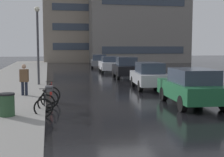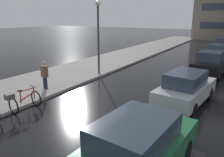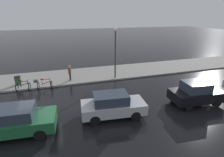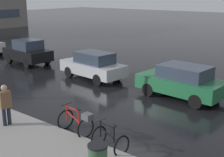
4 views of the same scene
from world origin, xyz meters
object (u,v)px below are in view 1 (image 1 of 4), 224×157
bicycle_second (50,94)px  car_silver (149,75)px  car_white (110,64)px  car_green (192,87)px  pedestrian (24,79)px  car_grey (99,61)px  trash_bin (7,107)px  car_black (126,68)px  bicycle_nearest (45,104)px  streetlamp (38,38)px

bicycle_second → car_silver: bearing=37.6°
bicycle_second → car_white: (5.92, 16.79, 0.29)m
car_green → car_white: bearing=90.2°
car_silver → pedestrian: size_ratio=2.50×
bicycle_second → car_grey: (5.91, 23.51, 0.29)m
car_white → trash_bin: size_ratio=4.78×
car_black → car_grey: car_black is taller
bicycle_second → car_black: 12.43m
car_white → car_green: bearing=-89.8°
car_silver → car_black: 6.32m
bicycle_nearest → pedestrian: pedestrian is taller
car_silver → streetlamp: bearing=160.5°
car_white → car_grey: (-0.02, 6.72, -0.00)m
car_grey → car_black: bearing=-89.4°
trash_bin → car_grey: bearing=74.0°
bicycle_nearest → bicycle_second: bicycle_second is taller
car_grey → trash_bin: car_grey is taller
car_silver → bicycle_nearest: bearing=-134.8°
bicycle_second → car_silver: car_silver is taller
car_white → car_silver: bearing=-90.2°
car_black → trash_bin: bearing=-120.0°
car_black → streetlamp: 8.13m
streetlamp → trash_bin: (-0.82, -9.09, -2.60)m
car_white → streetlamp: size_ratio=0.89×
car_black → streetlamp: (-6.72, -3.99, 2.23)m
bicycle_second → car_green: bearing=-9.6°
car_green → car_black: size_ratio=1.10×
pedestrian → bicycle_second: bearing=-63.0°
pedestrian → trash_bin: bearing=-93.2°
car_silver → car_black: (0.16, 6.32, 0.03)m
car_grey → bicycle_second: bearing=-104.1°
trash_bin → bicycle_second: bearing=56.1°
pedestrian → trash_bin: pedestrian is taller
car_green → car_grey: bearing=90.2°
car_black → car_grey: (-0.14, 12.66, -0.04)m
car_silver → car_white: car_silver is taller
bicycle_nearest → car_green: bearing=5.6°
car_silver → car_grey: size_ratio=0.96×
car_black → bicycle_second: bearing=-119.1°
bicycle_second → streetlamp: streetlamp is taller
bicycle_nearest → trash_bin: (-1.28, -0.61, 0.08)m
bicycle_nearest → car_grey: (6.13, 25.13, 0.41)m
bicycle_nearest → car_white: (6.14, 18.41, 0.41)m
car_green → pedestrian: 8.00m
bicycle_nearest → car_grey: bearing=76.3°
bicycle_second → car_green: 6.08m
car_green → car_grey: car_grey is taller
car_silver → car_grey: (0.02, 18.98, -0.01)m
car_silver → car_white: (0.04, 12.26, -0.00)m
car_white → car_grey: size_ratio=1.02×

